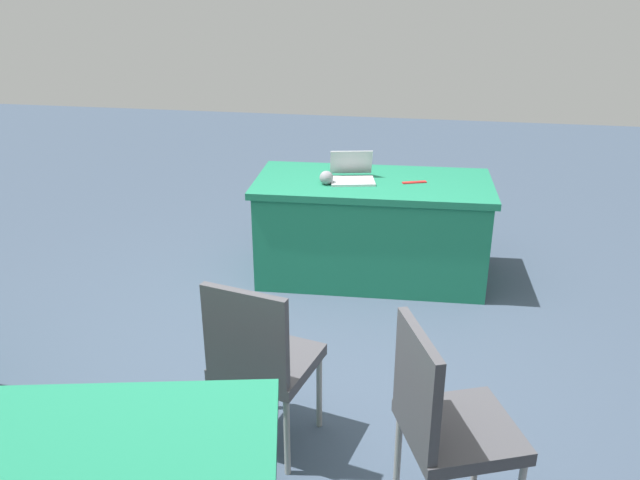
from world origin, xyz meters
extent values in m
plane|color=#3D4C60|center=(0.00, 0.00, 0.00)|extent=(14.40, 14.40, 0.00)
cube|color=#1E7A56|center=(-0.25, -1.47, 0.75)|extent=(1.78, 0.90, 0.05)
cube|color=#1E7A56|center=(-0.25, -1.47, 0.36)|extent=(1.71, 0.87, 0.72)
cylinder|color=#9E9993|center=(-0.94, 0.69, 0.23)|extent=(0.03, 0.03, 0.47)
cylinder|color=#9E9993|center=(-0.59, 0.83, 0.23)|extent=(0.03, 0.03, 0.47)
cube|color=#47474C|center=(-0.83, 0.94, 0.50)|extent=(0.57, 0.57, 0.06)
cube|color=#47474C|center=(-0.65, 1.01, 0.75)|extent=(0.19, 0.40, 0.45)
cylinder|color=#9E9993|center=(0.21, 0.30, 0.22)|extent=(0.03, 0.03, 0.43)
cylinder|color=#9E9993|center=(-0.16, 0.39, 0.22)|extent=(0.03, 0.03, 0.43)
cylinder|color=#9E9993|center=(0.30, 0.67, 0.22)|extent=(0.03, 0.03, 0.43)
cylinder|color=#9E9993|center=(-0.07, 0.76, 0.22)|extent=(0.03, 0.03, 0.43)
cube|color=#47474C|center=(0.07, 0.53, 0.46)|extent=(0.53, 0.53, 0.06)
cube|color=#47474C|center=(0.12, 0.73, 0.72)|extent=(0.42, 0.14, 0.45)
cube|color=silver|center=(-0.10, -1.41, 0.78)|extent=(0.36, 0.28, 0.02)
cube|color=#B7B7BC|center=(-0.07, -1.55, 0.88)|extent=(0.32, 0.14, 0.19)
sphere|color=gray|center=(0.08, -1.32, 0.82)|extent=(0.10, 0.10, 0.10)
cube|color=red|center=(-0.55, -1.47, 0.77)|extent=(0.18, 0.10, 0.01)
camera|label=1|loc=(-0.63, 3.13, 2.24)|focal=36.50mm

